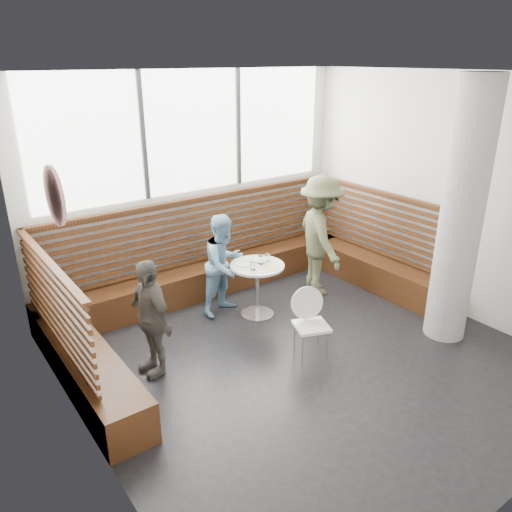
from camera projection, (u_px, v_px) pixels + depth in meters
room at (311, 232)px, 5.34m from camera, size 5.00×5.00×3.20m
booth at (224, 278)px, 7.11m from camera, size 5.00×2.50×1.44m
concrete_column at (462, 215)px, 5.90m from camera, size 0.50×0.50×3.20m
wall_art at (54, 196)px, 4.02m from camera, size 0.03×0.50×0.50m
cafe_table at (257, 279)px, 6.75m from camera, size 0.73×0.73×0.75m
cafe_chair at (308, 318)px, 5.86m from camera, size 0.40×0.39×0.83m
adult_man at (321, 236)px, 7.33m from camera, size 1.04×1.32×1.80m
child_back at (224, 265)px, 6.80m from camera, size 0.80×0.69×1.41m
child_left at (150, 318)px, 5.47m from camera, size 0.37×0.82×1.37m
plate_near at (243, 264)px, 6.67m from camera, size 0.18×0.18×0.01m
plate_far at (260, 260)px, 6.81m from camera, size 0.21×0.21×0.01m
glass_left at (253, 266)px, 6.50m from camera, size 0.07×0.07×0.11m
glass_mid at (261, 260)px, 6.68m from camera, size 0.07×0.07×0.11m
glass_right at (267, 257)px, 6.78m from camera, size 0.07×0.07×0.10m
menu_card at (272, 269)px, 6.55m from camera, size 0.22×0.17×0.00m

